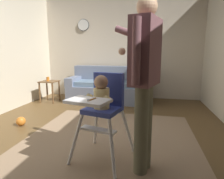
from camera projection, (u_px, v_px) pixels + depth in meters
name	position (u px, v px, depth m)	size (l,w,h in m)	color
ground	(91.00, 141.00, 2.77)	(5.75, 7.05, 0.10)	brown
wall_far	(121.00, 48.00, 5.16)	(4.95, 0.06, 2.66)	beige
area_rug	(110.00, 139.00, 2.73)	(2.37, 2.37, 0.01)	#8F7357
couch	(111.00, 88.00, 4.88)	(2.07, 0.86, 0.86)	slate
high_chair	(103.00, 101.00, 2.12)	(0.73, 0.82, 0.98)	white
adult_standing	(144.00, 78.00, 1.85)	(0.50, 0.59, 1.70)	#626149
toy_ball	(21.00, 121.00, 3.22)	(0.15, 0.15, 0.15)	orange
side_table	(49.00, 87.00, 4.76)	(0.40, 0.40, 0.52)	brown
sippy_cup	(48.00, 79.00, 4.73)	(0.07, 0.07, 0.10)	orange
wall_clock	(83.00, 25.00, 5.20)	(0.31, 0.04, 0.31)	white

